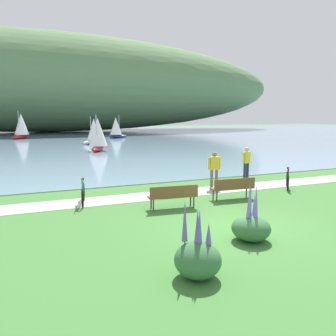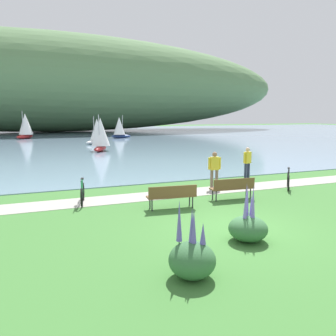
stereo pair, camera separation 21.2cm
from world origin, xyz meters
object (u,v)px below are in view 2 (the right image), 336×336
bicycle_beside_path (288,180)px  sailboat_toward_hillside (119,127)px  sailboat_nearest_to_shore (100,134)px  sailboat_mid_bay (97,131)px  person_on_the_grass (214,168)px  sailboat_far_off (25,126)px  bicycle_leaning_near_bench (82,193)px  park_bench_near_camera (233,187)px  park_bench_further_along (172,195)px  person_at_shoreline (247,161)px

bicycle_beside_path → sailboat_toward_hillside: size_ratio=0.42×
bicycle_beside_path → sailboat_nearest_to_shore: sailboat_nearest_to_shore is taller
sailboat_nearest_to_shore → sailboat_mid_bay: bearing=82.3°
person_on_the_grass → sailboat_nearest_to_shore: size_ratio=0.51×
sailboat_nearest_to_shore → sailboat_far_off: 22.00m
person_on_the_grass → sailboat_mid_bay: size_ratio=0.53×
bicycle_leaning_near_bench → sailboat_nearest_to_shore: sailboat_nearest_to_shore is taller
bicycle_leaning_near_bench → sailboat_toward_hillside: (10.26, 35.95, 1.21)m
bicycle_leaning_near_bench → sailboat_mid_bay: 27.22m
sailboat_mid_bay → sailboat_toward_hillside: size_ratio=0.96×
park_bench_near_camera → person_on_the_grass: bearing=81.0°
bicycle_beside_path → sailboat_far_off: bearing=106.1°
park_bench_further_along → sailboat_far_off: size_ratio=0.47×
bicycle_leaning_near_bench → sailboat_nearest_to_shore: (4.24, 18.68, 1.23)m
bicycle_beside_path → sailboat_mid_bay: 27.78m
sailboat_nearest_to_shore → bicycle_beside_path: bearing=-75.7°
bicycle_beside_path → person_at_shoreline: size_ratio=0.82×
sailboat_nearest_to_shore → person_at_shoreline: bearing=-75.1°
park_bench_further_along → sailboat_toward_hillside: bearing=79.0°
park_bench_near_camera → bicycle_beside_path: bearing=12.8°
person_at_shoreline → person_on_the_grass: same height
park_bench_near_camera → sailboat_toward_hillside: sailboat_toward_hillside is taller
bicycle_leaning_near_bench → sailboat_toward_hillside: sailboat_toward_hillside is taller
park_bench_further_along → person_at_shoreline: bearing=32.7°
person_on_the_grass → sailboat_nearest_to_shore: sailboat_nearest_to_shore is taller
park_bench_further_along → bicycle_beside_path: size_ratio=1.32×
person_at_shoreline → sailboat_toward_hillside: 34.23m
bicycle_beside_path → person_on_the_grass: bearing=157.8°
park_bench_near_camera → sailboat_mid_bay: 28.30m
sailboat_mid_bay → sailboat_far_off: 15.12m
sailboat_nearest_to_shore → park_bench_near_camera: bearing=-85.8°
park_bench_near_camera → sailboat_mid_bay: size_ratio=0.57×
bicycle_leaning_near_bench → sailboat_toward_hillside: bearing=74.1°
sailboat_nearest_to_shore → sailboat_mid_bay: 8.07m
park_bench_further_along → sailboat_toward_hillside: (7.34, 37.93, 1.09)m
bicycle_beside_path → person_on_the_grass: person_on_the_grass is taller
park_bench_further_along → sailboat_mid_bay: size_ratio=0.57×
bicycle_leaning_near_bench → sailboat_far_off: size_ratio=0.45×
park_bench_further_along → bicycle_beside_path: bicycle_beside_path is taller
bicycle_leaning_near_bench → bicycle_beside_path: (9.21, -0.81, 0.00)m
person_at_shoreline → sailboat_toward_hillside: size_ratio=0.51×
sailboat_far_off → person_at_shoreline: bearing=-73.5°
person_at_shoreline → sailboat_far_off: (-11.21, 37.86, 0.90)m
park_bench_further_along → sailboat_far_off: bearing=97.4°
sailboat_toward_hillside → park_bench_further_along: bearing=-101.0°
bicycle_beside_path → sailboat_toward_hillside: sailboat_toward_hillside is taller
bicycle_beside_path → person_on_the_grass: (-3.17, 1.29, 0.58)m
bicycle_beside_path → sailboat_mid_bay: size_ratio=0.44×
bicycle_leaning_near_bench → sailboat_toward_hillside: size_ratio=0.53×
park_bench_further_along → bicycle_beside_path: (6.30, 1.17, -0.12)m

